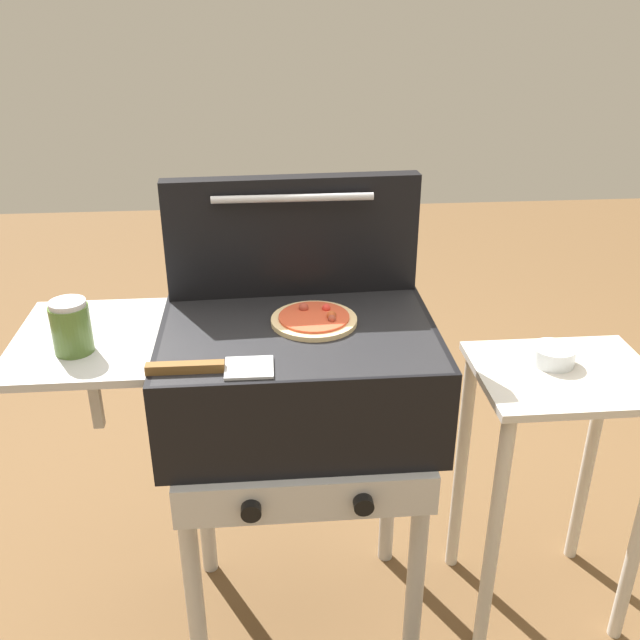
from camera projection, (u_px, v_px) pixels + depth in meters
ground_plane at (303, 611)px, 2.01m from camera, size 8.00×8.00×0.00m
grill at (293, 384)px, 1.68m from camera, size 0.96×0.53×0.90m
grill_lid_open at (293, 236)px, 1.75m from camera, size 0.63×0.09×0.30m
pizza_pepperoni at (314, 319)px, 1.64m from camera, size 0.20×0.20×0.03m
sauce_jar at (71, 327)px, 1.50m from camera, size 0.08×0.08×0.12m
spatula at (212, 368)px, 1.44m from camera, size 0.26×0.09×0.02m
prep_table at (554, 444)px, 1.83m from camera, size 0.44×0.36×0.75m
topping_bowl_near at (553, 356)px, 1.76m from camera, size 0.11×0.11×0.04m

